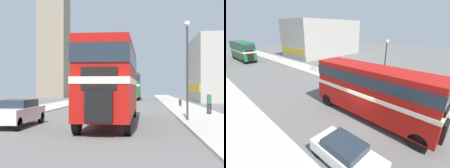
{
  "view_description": "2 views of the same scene",
  "coord_description": "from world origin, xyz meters",
  "views": [
    {
      "loc": [
        2.91,
        -17.61,
        2.06
      ],
      "look_at": [
        1.07,
        -0.17,
        2.23
      ],
      "focal_mm": 50.0,
      "sensor_mm": 36.0,
      "label": 1
    },
    {
      "loc": [
        -8.54,
        -5.91,
        7.0
      ],
      "look_at": [
        1.07,
        3.51,
        1.98
      ],
      "focal_mm": 24.0,
      "sensor_mm": 36.0,
      "label": 2
    }
  ],
  "objects": [
    {
      "name": "sidewalk_right",
      "position": [
        6.75,
        0.0,
        0.06
      ],
      "size": [
        3.5,
        120.0,
        0.12
      ],
      "color": "#B7B2A8",
      "rests_on": "ground_plane"
    },
    {
      "name": "bus_distant",
      "position": [
        0.86,
        33.68,
        2.52
      ],
      "size": [
        2.55,
        10.37,
        4.21
      ],
      "color": "#1E602D",
      "rests_on": "ground_plane"
    },
    {
      "name": "bicycle_on_pavement",
      "position": [
        6.51,
        14.78,
        0.48
      ],
      "size": [
        0.05,
        1.76,
        0.78
      ],
      "color": "black",
      "rests_on": "sidewalk_right"
    },
    {
      "name": "ground_plane",
      "position": [
        0.0,
        0.0,
        0.0
      ],
      "size": [
        120.0,
        120.0,
        0.0
      ],
      "primitive_type": "plane",
      "color": "slate"
    },
    {
      "name": "pedestrian_walking",
      "position": [
        7.49,
        5.31,
        1.0
      ],
      "size": [
        0.32,
        0.32,
        1.56
      ],
      "color": "#282833",
      "rests_on": "sidewalk_right"
    },
    {
      "name": "car_parked_near",
      "position": [
        -3.82,
        -1.89,
        0.74
      ],
      "size": [
        1.81,
        4.12,
        1.4
      ],
      "color": "white",
      "rests_on": "ground_plane"
    },
    {
      "name": "double_decker_bus",
      "position": [
        1.07,
        -0.19,
        2.56
      ],
      "size": [
        2.51,
        10.3,
        4.28
      ],
      "color": "#B2140F",
      "rests_on": "ground_plane"
    },
    {
      "name": "street_lamp",
      "position": [
        5.41,
        1.13,
        3.96
      ],
      "size": [
        0.36,
        0.36,
        5.86
      ],
      "color": "#38383D",
      "rests_on": "sidewalk_right"
    }
  ]
}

